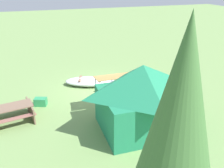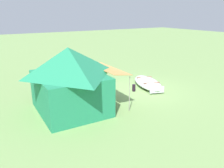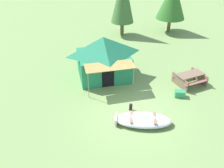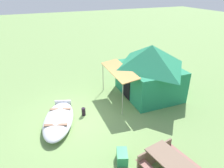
% 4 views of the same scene
% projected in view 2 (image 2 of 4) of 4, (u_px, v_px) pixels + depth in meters
% --- Properties ---
extents(ground_plane, '(80.00, 80.00, 0.00)m').
position_uv_depth(ground_plane, '(137.00, 90.00, 12.75)').
color(ground_plane, '#749755').
extents(beached_rowboat, '(3.18, 2.13, 0.44)m').
position_uv_depth(beached_rowboat, '(148.00, 83.00, 13.29)').
color(beached_rowboat, silver).
rests_on(beached_rowboat, ground_plane).
extents(canvas_cabin_tent, '(3.54, 3.81, 2.82)m').
position_uv_depth(canvas_cabin_tent, '(70.00, 79.00, 9.70)').
color(canvas_cabin_tent, '#217F56').
rests_on(canvas_cabin_tent, ground_plane).
extents(picnic_table, '(1.98, 1.79, 0.75)m').
position_uv_depth(picnic_table, '(75.00, 70.00, 15.28)').
color(picnic_table, '#7D614E').
rests_on(picnic_table, ground_plane).
extents(cooler_box, '(0.68, 0.56, 0.39)m').
position_uv_depth(cooler_box, '(99.00, 76.00, 14.90)').
color(cooler_box, '#2D9359').
rests_on(cooler_box, ground_plane).
extents(fuel_can, '(0.24, 0.24, 0.38)m').
position_uv_depth(fuel_can, '(134.00, 88.00, 12.53)').
color(fuel_can, black).
rests_on(fuel_can, ground_plane).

